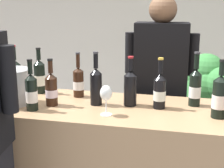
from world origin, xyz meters
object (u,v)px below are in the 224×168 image
(wine_bottle_9, at_px, (78,82))
(wine_bottle_10, at_px, (40,76))
(wine_bottle_1, at_px, (195,87))
(wine_bottle_8, at_px, (16,76))
(ice_bucket, at_px, (11,86))
(wine_bottle_0, at_px, (160,91))
(wine_bottle_5, at_px, (31,92))
(wine_bottle_4, at_px, (96,85))
(person_server, at_px, (159,107))
(wine_bottle_2, at_px, (220,97))
(wine_bottle_7, at_px, (51,89))
(potted_shrub, at_px, (212,92))
(wine_bottle_6, at_px, (130,87))
(wine_glass, at_px, (106,94))

(wine_bottle_9, height_order, wine_bottle_10, wine_bottle_10)
(wine_bottle_1, distance_m, wine_bottle_8, 1.29)
(wine_bottle_10, bearing_deg, wine_bottle_8, -174.93)
(wine_bottle_9, distance_m, ice_bucket, 0.45)
(wine_bottle_0, height_order, wine_bottle_5, wine_bottle_0)
(wine_bottle_4, height_order, person_server, person_server)
(wine_bottle_8, height_order, person_server, person_server)
(wine_bottle_2, xyz_separation_m, ice_bucket, (-1.31, -0.04, -0.01))
(wine_bottle_5, height_order, wine_bottle_7, wine_bottle_5)
(wine_bottle_8, height_order, potted_shrub, wine_bottle_8)
(wine_bottle_6, height_order, ice_bucket, wine_bottle_6)
(potted_shrub, bearing_deg, wine_bottle_5, -127.52)
(wine_bottle_9, relative_size, wine_glass, 1.75)
(wine_bottle_10, bearing_deg, wine_bottle_4, -20.19)
(wine_bottle_7, distance_m, wine_bottle_9, 0.25)
(wine_bottle_0, bearing_deg, wine_bottle_4, -177.03)
(wine_bottle_0, height_order, potted_shrub, wine_bottle_0)
(wine_bottle_10, bearing_deg, wine_bottle_5, -71.46)
(wine_bottle_5, height_order, wine_bottle_10, wine_bottle_10)
(wine_bottle_9, distance_m, potted_shrub, 1.59)
(wine_bottle_0, xyz_separation_m, potted_shrub, (0.42, 1.32, -0.34))
(wine_glass, xyz_separation_m, ice_bucket, (-0.66, 0.07, -0.01))
(wine_bottle_10, relative_size, potted_shrub, 0.29)
(wine_glass, height_order, person_server, person_server)
(wine_bottle_1, distance_m, wine_glass, 0.60)
(wine_bottle_0, bearing_deg, wine_bottle_8, 172.60)
(wine_bottle_4, relative_size, wine_bottle_10, 1.04)
(wine_bottle_0, distance_m, wine_bottle_6, 0.19)
(wine_bottle_6, distance_m, person_server, 0.62)
(wine_bottle_4, bearing_deg, potted_shrub, 58.30)
(wine_bottle_2, height_order, wine_bottle_6, wine_bottle_2)
(ice_bucket, bearing_deg, wine_bottle_2, 1.71)
(wine_bottle_4, bearing_deg, wine_bottle_10, 159.81)
(wine_bottle_6, relative_size, wine_bottle_10, 0.96)
(wine_bottle_8, distance_m, wine_bottle_9, 0.50)
(wine_bottle_7, bearing_deg, wine_bottle_4, 16.56)
(wine_bottle_2, xyz_separation_m, wine_bottle_5, (-1.12, -0.13, -0.01))
(wine_bottle_4, bearing_deg, wine_bottle_2, -5.45)
(wine_bottle_0, distance_m, wine_bottle_7, 0.69)
(wine_bottle_7, bearing_deg, wine_bottle_2, 0.54)
(wine_bottle_7, xyz_separation_m, ice_bucket, (-0.27, -0.03, 0.01))
(ice_bucket, distance_m, potted_shrub, 2.02)
(wine_bottle_0, relative_size, wine_bottle_10, 0.96)
(wine_bottle_4, relative_size, person_server, 0.20)
(wine_bottle_4, height_order, wine_bottle_7, wine_bottle_4)
(wine_bottle_1, bearing_deg, wine_bottle_4, -168.55)
(wine_bottle_5, bearing_deg, wine_bottle_1, 18.47)
(wine_bottle_2, relative_size, wine_bottle_8, 0.97)
(wine_bottle_9, relative_size, wine_bottle_10, 0.95)
(wine_bottle_1, distance_m, wine_bottle_10, 1.11)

